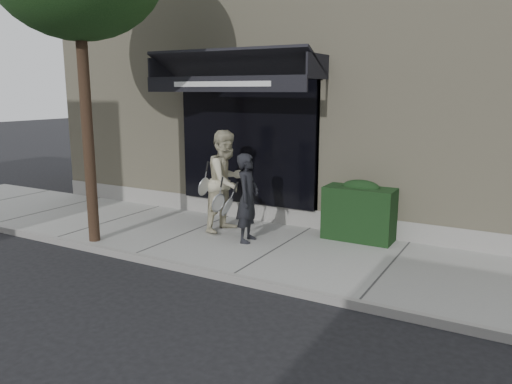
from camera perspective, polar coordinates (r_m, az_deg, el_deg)
The scene contains 7 objects.
ground at distance 9.06m, azimuth 2.48°, elevation -7.07°, with size 80.00×80.00×0.00m, color black.
sidewalk at distance 9.04m, azimuth 2.48°, elevation -6.71°, with size 20.00×3.00×0.12m, color gray.
curb at distance 7.77m, azimuth -2.78°, elevation -9.77°, with size 20.00×0.10×0.14m, color gray.
building_facade at distance 13.21m, azimuth 12.50°, elevation 10.61°, with size 14.30×8.04×5.64m.
hedge at distance 9.60m, azimuth 11.79°, elevation -2.15°, with size 1.30×0.70×1.14m.
pedestrian_front at distance 9.18m, azimuth -1.00°, elevation -0.70°, with size 0.81×0.84×1.65m.
pedestrian_back at distance 9.88m, azimuth -3.40°, elevation 1.25°, with size 0.88×1.07×2.02m.
Camera 1 is at (3.86, -7.67, 2.89)m, focal length 35.00 mm.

